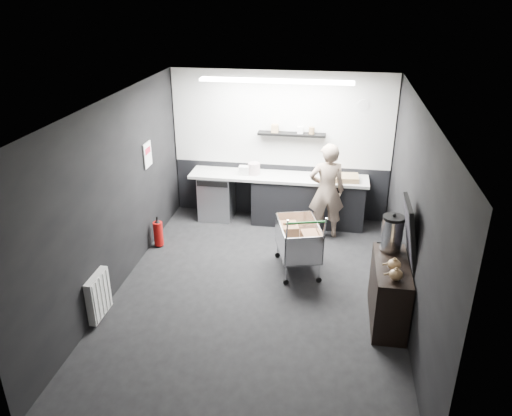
# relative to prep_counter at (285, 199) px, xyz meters

# --- Properties ---
(floor) EXTENTS (5.50, 5.50, 0.00)m
(floor) POSITION_rel_prep_counter_xyz_m (-0.14, -2.42, -0.46)
(floor) COLOR black
(floor) RESTS_ON ground
(ceiling) EXTENTS (5.50, 5.50, 0.00)m
(ceiling) POSITION_rel_prep_counter_xyz_m (-0.14, -2.42, 2.24)
(ceiling) COLOR silver
(ceiling) RESTS_ON wall_back
(wall_back) EXTENTS (5.50, 0.00, 5.50)m
(wall_back) POSITION_rel_prep_counter_xyz_m (-0.14, 0.33, 0.89)
(wall_back) COLOR black
(wall_back) RESTS_ON floor
(wall_front) EXTENTS (5.50, 0.00, 5.50)m
(wall_front) POSITION_rel_prep_counter_xyz_m (-0.14, -5.17, 0.89)
(wall_front) COLOR black
(wall_front) RESTS_ON floor
(wall_left) EXTENTS (0.00, 5.50, 5.50)m
(wall_left) POSITION_rel_prep_counter_xyz_m (-2.14, -2.42, 0.89)
(wall_left) COLOR black
(wall_left) RESTS_ON floor
(wall_right) EXTENTS (0.00, 5.50, 5.50)m
(wall_right) POSITION_rel_prep_counter_xyz_m (1.86, -2.42, 0.89)
(wall_right) COLOR black
(wall_right) RESTS_ON floor
(kitchen_wall_panel) EXTENTS (3.95, 0.02, 1.70)m
(kitchen_wall_panel) POSITION_rel_prep_counter_xyz_m (-0.14, 0.31, 1.39)
(kitchen_wall_panel) COLOR silver
(kitchen_wall_panel) RESTS_ON wall_back
(dado_panel) EXTENTS (3.95, 0.02, 1.00)m
(dado_panel) POSITION_rel_prep_counter_xyz_m (-0.14, 0.31, 0.04)
(dado_panel) COLOR black
(dado_panel) RESTS_ON wall_back
(floating_shelf) EXTENTS (1.20, 0.22, 0.04)m
(floating_shelf) POSITION_rel_prep_counter_xyz_m (0.06, 0.20, 1.16)
(floating_shelf) COLOR black
(floating_shelf) RESTS_ON wall_back
(wall_clock) EXTENTS (0.20, 0.03, 0.20)m
(wall_clock) POSITION_rel_prep_counter_xyz_m (1.26, 0.30, 1.69)
(wall_clock) COLOR silver
(wall_clock) RESTS_ON wall_back
(poster) EXTENTS (0.02, 0.30, 0.40)m
(poster) POSITION_rel_prep_counter_xyz_m (-2.12, -1.12, 1.09)
(poster) COLOR white
(poster) RESTS_ON wall_left
(poster_red_band) EXTENTS (0.02, 0.22, 0.10)m
(poster_red_band) POSITION_rel_prep_counter_xyz_m (-2.11, -1.12, 1.16)
(poster_red_band) COLOR red
(poster_red_band) RESTS_ON poster
(radiator) EXTENTS (0.10, 0.50, 0.60)m
(radiator) POSITION_rel_prep_counter_xyz_m (-2.08, -3.32, -0.11)
(radiator) COLOR silver
(radiator) RESTS_ON wall_left
(ceiling_strip) EXTENTS (2.40, 0.20, 0.04)m
(ceiling_strip) POSITION_rel_prep_counter_xyz_m (-0.14, -0.57, 2.21)
(ceiling_strip) COLOR white
(ceiling_strip) RESTS_ON ceiling
(prep_counter) EXTENTS (3.20, 0.61, 0.90)m
(prep_counter) POSITION_rel_prep_counter_xyz_m (0.00, 0.00, 0.00)
(prep_counter) COLOR black
(prep_counter) RESTS_ON floor
(person) EXTENTS (0.67, 0.49, 1.68)m
(person) POSITION_rel_prep_counter_xyz_m (0.74, -0.45, 0.38)
(person) COLOR beige
(person) RESTS_ON floor
(shopping_cart) EXTENTS (0.81, 1.11, 1.06)m
(shopping_cart) POSITION_rel_prep_counter_xyz_m (0.37, -1.67, 0.05)
(shopping_cart) COLOR silver
(shopping_cart) RESTS_ON floor
(sideboard) EXTENTS (0.48, 1.12, 1.68)m
(sideboard) POSITION_rel_prep_counter_xyz_m (1.65, -2.72, 0.08)
(sideboard) COLOR black
(sideboard) RESTS_ON floor
(fire_extinguisher) EXTENTS (0.16, 0.16, 0.51)m
(fire_extinguisher) POSITION_rel_prep_counter_xyz_m (-1.99, -1.29, -0.21)
(fire_extinguisher) COLOR #AB0D0B
(fire_extinguisher) RESTS_ON floor
(cardboard_box) EXTENTS (0.48, 0.37, 0.09)m
(cardboard_box) POSITION_rel_prep_counter_xyz_m (1.05, -0.05, 0.49)
(cardboard_box) COLOR #997B51
(cardboard_box) RESTS_ON prep_counter
(pink_tub) EXTENTS (0.21, 0.21, 0.21)m
(pink_tub) POSITION_rel_prep_counter_xyz_m (-0.58, 0.00, 0.55)
(pink_tub) COLOR beige
(pink_tub) RESTS_ON prep_counter
(white_container) EXTENTS (0.19, 0.15, 0.16)m
(white_container) POSITION_rel_prep_counter_xyz_m (-0.75, -0.05, 0.52)
(white_container) COLOR silver
(white_container) RESTS_ON prep_counter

